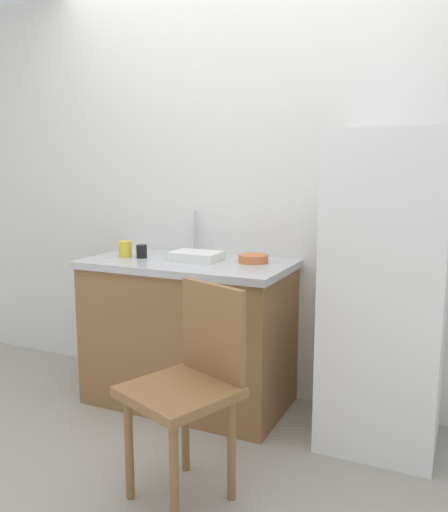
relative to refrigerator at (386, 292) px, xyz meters
name	(u,v)px	position (x,y,z in m)	size (l,w,h in m)	color
ground_plane	(161,463)	(-0.89, -0.67, -0.77)	(8.00, 8.00, 0.00)	#9E998E
back_wall	(245,189)	(-0.89, 0.33, 0.47)	(4.80, 0.10, 2.48)	silver
cabinet_base	(189,335)	(-1.09, -0.02, -0.37)	(1.14, 0.60, 0.81)	olive
countertop	(188,264)	(-1.09, -0.02, 0.06)	(1.18, 0.64, 0.04)	#B7B7BC
faucet	(196,232)	(-1.17, 0.23, 0.21)	(0.02, 0.02, 0.26)	#B7B7BC
refrigerator	(386,292)	(0.00, 0.00, 0.00)	(0.55, 0.56, 1.54)	white
chair	(191,381)	(-0.65, -0.81, -0.27)	(0.52, 0.52, 0.89)	olive
dish_tray	(196,256)	(-1.05, 0.00, 0.10)	(0.28, 0.20, 0.05)	white
terracotta_bowl	(253,258)	(-0.73, 0.08, 0.10)	(0.17, 0.17, 0.04)	#C67042
cup_yellow	(125,249)	(-1.49, -0.06, 0.12)	(0.08, 0.08, 0.09)	yellow
cup_black	(142,251)	(-1.38, -0.06, 0.12)	(0.06, 0.06, 0.08)	black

